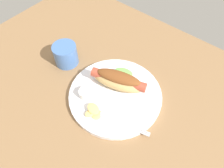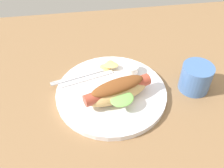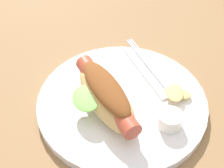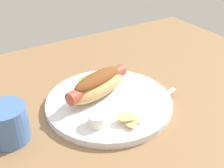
% 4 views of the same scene
% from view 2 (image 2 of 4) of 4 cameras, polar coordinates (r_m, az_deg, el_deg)
% --- Properties ---
extents(ground_plane, '(1.20, 0.90, 0.02)m').
position_cam_2_polar(ground_plane, '(0.72, 0.55, -1.62)').
color(ground_plane, olive).
extents(plate, '(0.30, 0.30, 0.02)m').
position_cam_2_polar(plate, '(0.69, -0.17, -1.98)').
color(plate, white).
rests_on(plate, ground_plane).
extents(hot_dog, '(0.18, 0.12, 0.06)m').
position_cam_2_polar(hot_dog, '(0.65, 1.08, -1.47)').
color(hot_dog, tan).
rests_on(hot_dog, plate).
extents(sauce_ramekin, '(0.04, 0.04, 0.03)m').
position_cam_2_polar(sauce_ramekin, '(0.74, 4.36, 3.31)').
color(sauce_ramekin, white).
rests_on(sauce_ramekin, plate).
extents(fork, '(0.17, 0.06, 0.00)m').
position_cam_2_polar(fork, '(0.73, -6.90, 1.83)').
color(fork, silver).
rests_on(fork, plate).
extents(knife, '(0.15, 0.05, 0.00)m').
position_cam_2_polar(knife, '(0.72, -5.51, 1.21)').
color(knife, silver).
rests_on(knife, plate).
extents(chips_pile, '(0.06, 0.05, 0.02)m').
position_cam_2_polar(chips_pile, '(0.75, -0.76, 4.12)').
color(chips_pile, '#E2BE6E').
rests_on(chips_pile, plate).
extents(drinking_cup, '(0.08, 0.08, 0.08)m').
position_cam_2_polar(drinking_cup, '(0.73, 18.16, 1.36)').
color(drinking_cup, '#4770B2').
rests_on(drinking_cup, ground_plane).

